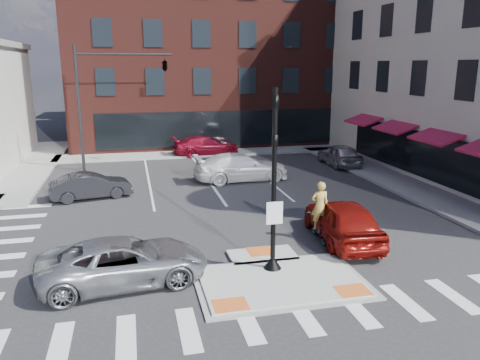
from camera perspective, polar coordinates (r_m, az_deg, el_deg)
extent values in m
plane|color=#28282B|center=(15.74, 4.40, -11.64)|extent=(120.00, 120.00, 0.00)
cube|color=gray|center=(15.30, 4.98, -12.31)|extent=(5.40, 3.60, 0.06)
cube|color=#A8A8A3|center=(15.29, 4.99, -12.21)|extent=(5.00, 3.20, 0.12)
cube|color=#A8A8A3|center=(17.11, 2.77, -9.22)|extent=(2.40, 1.40, 0.12)
cube|color=orange|center=(13.79, -1.18, -14.96)|extent=(1.00, 0.80, 0.01)
cube|color=orange|center=(14.95, 13.59, -12.95)|extent=(1.00, 0.80, 0.01)
cube|color=orange|center=(17.35, 2.50, -8.65)|extent=(0.90, 0.90, 0.01)
cube|color=gray|center=(34.80, -23.93, 1.61)|extent=(3.00, 20.00, 0.15)
cube|color=gray|center=(28.79, 19.06, -0.32)|extent=(3.00, 24.00, 0.15)
cube|color=gray|center=(36.89, -1.47, 3.45)|extent=(26.00, 3.00, 0.15)
cube|color=#4A1C17|center=(46.11, -4.16, 14.79)|extent=(24.00, 18.00, 15.00)
cube|color=black|center=(37.58, -1.80, 6.31)|extent=(20.00, 0.12, 2.80)
cube|color=black|center=(29.11, 21.32, 2.92)|extent=(0.12, 16.00, 2.60)
cube|color=#B81842|center=(28.51, 20.39, 5.54)|extent=(1.46, 3.00, 0.58)
cube|color=#B81842|center=(33.63, 14.78, 7.11)|extent=(1.46, 3.00, 0.58)
cube|color=slate|center=(65.53, -13.20, 12.02)|extent=(10.00, 12.00, 10.00)
cube|color=brown|center=(68.83, -2.09, 13.28)|extent=(12.00, 12.00, 12.00)
cone|color=black|center=(15.95, 3.99, -9.92)|extent=(0.60, 0.60, 0.45)
cylinder|color=black|center=(15.02, 4.17, 0.09)|extent=(0.16, 0.16, 5.80)
cube|color=white|center=(15.21, 4.23, -4.04)|extent=(0.55, 0.04, 0.75)
imported|color=black|center=(14.66, 4.32, 8.09)|extent=(0.18, 0.22, 1.10)
imported|color=black|center=(14.83, 4.23, 3.47)|extent=(0.18, 0.22, 1.10)
cylinder|color=black|center=(31.78, -19.00, 8.16)|extent=(0.20, 0.20, 8.00)
cylinder|color=black|center=(31.51, -13.90, 14.67)|extent=(6.00, 0.14, 0.14)
imported|color=black|center=(31.60, -9.17, 13.80)|extent=(0.48, 2.24, 0.90)
imported|color=#9DA0A4|center=(15.41, -13.95, -9.63)|extent=(5.50, 3.01, 1.46)
imported|color=maroon|center=(18.80, 12.39, -4.80)|extent=(2.48, 5.17, 1.70)
imported|color=white|center=(27.90, 0.16, 1.59)|extent=(5.78, 2.67, 1.64)
imported|color=#232328|center=(25.35, -17.73, -0.69)|extent=(4.30, 2.24, 1.35)
imported|color=#AEB0B6|center=(32.86, 12.03, 3.06)|extent=(1.83, 4.46, 1.51)
imported|color=maroon|center=(35.96, -4.19, 4.21)|extent=(5.22, 2.53, 1.46)
imported|color=#3F3F44|center=(18.84, 9.59, -5.73)|extent=(0.82, 1.97, 1.01)
imported|color=gold|center=(18.56, 9.70, -3.09)|extent=(0.74, 0.52, 1.93)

